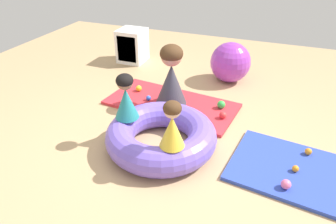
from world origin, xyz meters
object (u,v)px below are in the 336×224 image
(inflatable_cushion, at_px, (161,136))
(play_ball_green, at_px, (221,105))
(child_in_teal, at_px, (126,97))
(play_ball_yellow, at_px, (139,88))
(play_ball_orange_second, at_px, (295,169))
(child_in_yellow, at_px, (172,125))
(play_ball_teal, at_px, (179,111))
(exercise_ball_large, at_px, (230,62))
(play_ball_pink, at_px, (286,184))
(adult_seated, at_px, (171,76))
(play_ball_orange, at_px, (308,151))
(play_ball_blue, at_px, (148,98))
(play_ball_red, at_px, (223,115))
(storage_cube, at_px, (132,46))

(inflatable_cushion, xyz_separation_m, play_ball_green, (0.42, 1.00, -0.06))
(child_in_teal, height_order, play_ball_green, child_in_teal)
(play_ball_yellow, xyz_separation_m, play_ball_orange_second, (2.13, -0.99, -0.01))
(child_in_yellow, bearing_deg, inflatable_cushion, 85.88)
(play_ball_teal, bearing_deg, exercise_ball_large, 74.46)
(child_in_yellow, bearing_deg, play_ball_orange_second, -23.70)
(inflatable_cushion, relative_size, play_ball_green, 11.26)
(play_ball_pink, bearing_deg, adult_seated, 143.82)
(play_ball_orange, xyz_separation_m, exercise_ball_large, (-1.14, 1.56, 0.23))
(play_ball_pink, bearing_deg, inflatable_cushion, 171.02)
(play_ball_orange, height_order, play_ball_green, play_ball_green)
(play_ball_yellow, bearing_deg, play_ball_teal, -27.63)
(adult_seated, distance_m, play_ball_teal, 0.46)
(exercise_ball_large, bearing_deg, play_ball_teal, -105.54)
(play_ball_green, xyz_separation_m, play_ball_orange_second, (0.93, -0.93, -0.02))
(play_ball_orange, xyz_separation_m, play_ball_blue, (-2.00, 0.46, -0.00))
(play_ball_yellow, distance_m, play_ball_orange_second, 2.35)
(child_in_teal, bearing_deg, inflatable_cushion, -86.80)
(child_in_yellow, height_order, adult_seated, adult_seated)
(child_in_yellow, distance_m, adult_seated, 1.30)
(play_ball_orange, distance_m, play_ball_green, 1.21)
(adult_seated, height_order, play_ball_blue, adult_seated)
(play_ball_blue, bearing_deg, exercise_ball_large, 51.94)
(play_ball_blue, xyz_separation_m, play_ball_pink, (1.82, -1.05, 0.01))
(play_ball_blue, xyz_separation_m, play_ball_green, (0.96, 0.14, 0.02))
(play_ball_yellow, xyz_separation_m, play_ball_pink, (2.06, -1.25, 0.00))
(play_ball_teal, bearing_deg, inflatable_cushion, -87.08)
(play_ball_pink, bearing_deg, play_ball_orange, 72.48)
(play_ball_orange, height_order, play_ball_red, play_ball_red)
(play_ball_yellow, distance_m, play_ball_teal, 0.84)
(play_ball_teal, xyz_separation_m, play_ball_blue, (-0.50, 0.19, -0.01))
(inflatable_cushion, height_order, exercise_ball_large, exercise_ball_large)
(play_ball_yellow, bearing_deg, inflatable_cushion, -53.53)
(child_in_teal, xyz_separation_m, play_ball_blue, (-0.15, 0.86, -0.47))
(play_ball_blue, xyz_separation_m, play_ball_orange_second, (1.89, -0.79, -0.00))
(inflatable_cushion, bearing_deg, exercise_ball_large, 80.57)
(child_in_yellow, xyz_separation_m, play_ball_orange, (1.23, 0.69, -0.45))
(play_ball_orange, bearing_deg, play_ball_blue, 166.97)
(play_ball_teal, bearing_deg, play_ball_yellow, 152.37)
(play_ball_yellow, height_order, play_ball_red, play_ball_red)
(inflatable_cushion, height_order, storage_cube, storage_cube)
(play_ball_blue, bearing_deg, play_ball_pink, -30.12)
(play_ball_teal, xyz_separation_m, play_ball_pink, (1.31, -0.86, 0.00))
(child_in_yellow, distance_m, exercise_ball_large, 2.27)
(adult_seated, xyz_separation_m, play_ball_green, (0.65, 0.09, -0.33))
(child_in_teal, xyz_separation_m, exercise_ball_large, (0.71, 1.95, -0.24))
(play_ball_orange, relative_size, storage_cube, 0.13)
(inflatable_cushion, relative_size, play_ball_teal, 13.87)
(child_in_teal, relative_size, child_in_yellow, 1.07)
(storage_cube, bearing_deg, play_ball_blue, -55.13)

